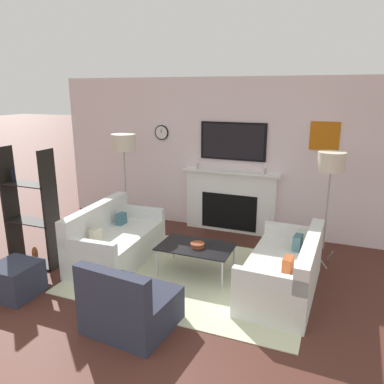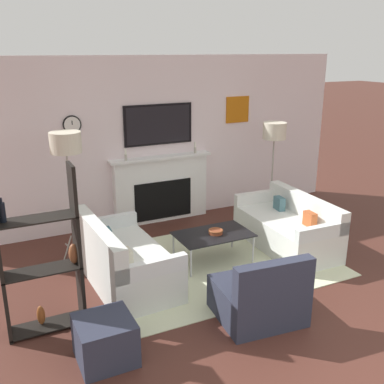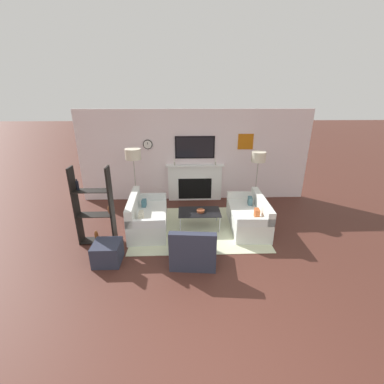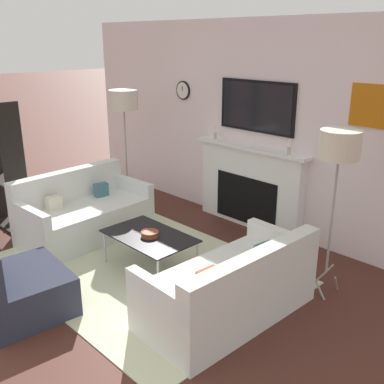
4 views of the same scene
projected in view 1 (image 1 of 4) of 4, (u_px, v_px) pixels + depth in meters
name	position (u px, v px, depth m)	size (l,w,h in m)	color
fireplace_wall	(233.00, 164.00, 6.60)	(6.84, 0.28, 2.70)	silver
area_rug	(193.00, 274.00, 5.21)	(3.11, 2.31, 0.01)	beige
couch_left	(115.00, 242.00, 5.57)	(0.92, 1.65, 0.84)	silver
couch_right	(285.00, 272.00, 4.69)	(0.87, 1.69, 0.76)	silver
armchair	(130.00, 307.00, 3.97)	(0.93, 0.85, 0.79)	#2A2E3F
coffee_table	(196.00, 248.00, 5.14)	(1.01, 0.63, 0.41)	black
decorative_bowl	(197.00, 245.00, 5.10)	(0.20, 0.20, 0.06)	brown
floor_lamp_left	(124.00, 144.00, 6.26)	(0.41, 0.41, 1.78)	#9E998E
floor_lamp_right	(331.00, 164.00, 5.11)	(0.37, 0.37, 1.67)	#9E998E
shelf_unit	(32.00, 213.00, 5.31)	(0.78, 0.28, 1.73)	black
ottoman	(16.00, 280.00, 4.64)	(0.52, 0.52, 0.42)	#2A2E3F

